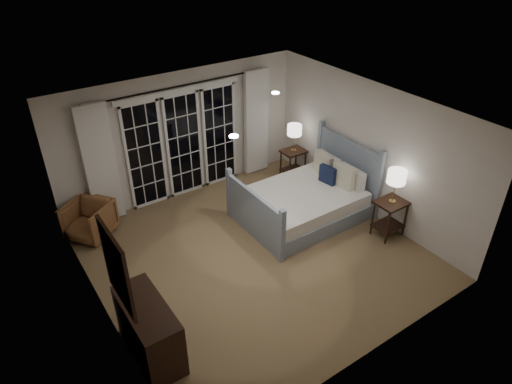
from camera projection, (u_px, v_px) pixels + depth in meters
floor at (255, 254)px, 7.69m from camera, size 5.00×5.00×0.00m
ceiling at (255, 115)px, 6.37m from camera, size 5.00×5.00×0.00m
wall_left at (94, 249)px, 5.83m from camera, size 0.02×5.00×2.50m
wall_right at (369, 150)px, 8.23m from camera, size 0.02×5.00×2.50m
wall_back at (182, 135)px, 8.78m from camera, size 5.00×0.02×2.50m
wall_front at (376, 285)px, 5.28m from camera, size 5.00×0.02×2.50m
french_doors at (184, 143)px, 8.84m from camera, size 2.50×0.04×2.20m
curtain_rod at (180, 86)px, 8.19m from camera, size 3.50×0.03×0.03m
curtain_left at (100, 165)px, 7.96m from camera, size 0.55×0.10×2.25m
curtain_right at (256, 123)px, 9.54m from camera, size 0.55×0.10×2.25m
downlight_a at (275, 93)px, 7.18m from camera, size 0.12×0.12×0.01m
downlight_b at (234, 136)px, 5.81m from camera, size 0.12×0.12×0.01m
bed at (305, 201)px, 8.49m from camera, size 2.23×1.60×1.30m
nightstand_left at (390, 213)px, 7.93m from camera, size 0.53×0.43×0.69m
nightstand_right at (293, 160)px, 9.69m from camera, size 0.49×0.39×0.64m
lamp_left at (397, 177)px, 7.55m from camera, size 0.32×0.32×0.61m
lamp_right at (295, 130)px, 9.33m from camera, size 0.30×0.30×0.58m
armchair at (89, 220)px, 7.97m from camera, size 1.01×1.01×0.67m
dresser at (149, 330)px, 5.78m from camera, size 0.49×1.16×0.82m
mirror at (117, 269)px, 5.07m from camera, size 0.05×0.85×1.00m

